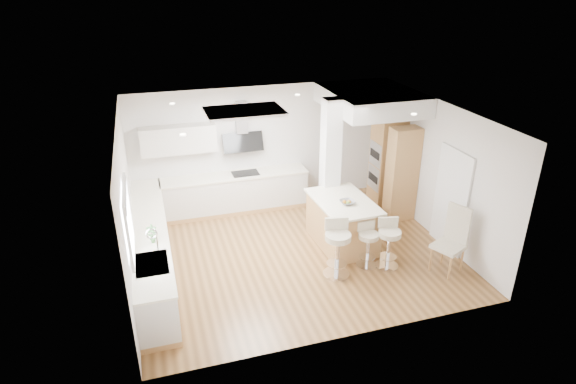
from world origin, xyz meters
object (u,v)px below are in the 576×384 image
object	(u,v)px
peninsula	(342,222)
bar_stool_a	(337,245)
dining_chair	(453,237)
bar_stool_c	(389,241)
bar_stool_b	(368,242)

from	to	relation	value
peninsula	bar_stool_a	xyz separation A→B (m)	(-0.52, -1.00, 0.12)
peninsula	dining_chair	distance (m)	2.13
peninsula	bar_stool_c	world-z (taller)	peninsula
bar_stool_b	dining_chair	size ratio (longest dim) A/B	0.69
bar_stool_a	dining_chair	bearing A→B (deg)	-0.67
dining_chair	bar_stool_c	bearing A→B (deg)	134.31
peninsula	dining_chair	size ratio (longest dim) A/B	1.28
bar_stool_a	bar_stool_b	world-z (taller)	bar_stool_a
peninsula	bar_stool_b	distance (m)	0.90
bar_stool_a	bar_stool_b	bearing A→B (deg)	21.02
peninsula	bar_stool_b	size ratio (longest dim) A/B	1.85
bar_stool_b	dining_chair	world-z (taller)	dining_chair
bar_stool_b	dining_chair	distance (m)	1.54
bar_stool_a	bar_stool_c	size ratio (longest dim) A/B	1.13
bar_stool_a	dining_chair	xyz separation A→B (m)	(2.08, -0.44, 0.07)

